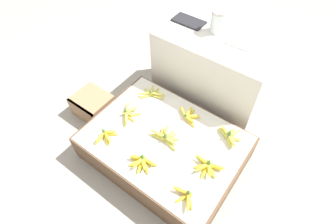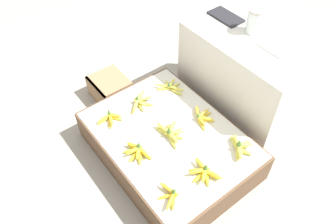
% 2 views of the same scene
% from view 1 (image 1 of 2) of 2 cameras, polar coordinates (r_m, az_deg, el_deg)
% --- Properties ---
extents(ground_plane, '(10.00, 10.00, 0.00)m').
position_cam_1_polar(ground_plane, '(2.28, -0.69, -9.36)').
color(ground_plane, gray).
extents(display_platform, '(1.21, 0.89, 0.26)m').
position_cam_1_polar(display_platform, '(2.16, -0.72, -7.63)').
color(display_platform, brown).
rests_on(display_platform, ground_plane).
extents(back_vendor_table, '(1.00, 0.53, 0.71)m').
position_cam_1_polar(back_vendor_table, '(2.45, 9.58, 8.66)').
color(back_vendor_table, beige).
rests_on(back_vendor_table, ground_plane).
extents(wooden_crate, '(0.33, 0.29, 0.20)m').
position_cam_1_polar(wooden_crate, '(2.58, -16.07, 1.52)').
color(wooden_crate, '#997551').
rests_on(wooden_crate, ground_plane).
extents(banana_bunch_front_left, '(0.14, 0.19, 0.09)m').
position_cam_1_polar(banana_bunch_front_left, '(2.09, -13.41, -5.09)').
color(banana_bunch_front_left, gold).
rests_on(banana_bunch_front_left, display_platform).
extents(banana_bunch_front_midleft, '(0.21, 0.15, 0.10)m').
position_cam_1_polar(banana_bunch_front_midleft, '(1.92, -5.65, -10.70)').
color(banana_bunch_front_midleft, yellow).
rests_on(banana_bunch_front_midleft, display_platform).
extents(banana_bunch_front_midright, '(0.20, 0.15, 0.09)m').
position_cam_1_polar(banana_bunch_front_midright, '(1.81, 3.87, -17.73)').
color(banana_bunch_front_midright, gold).
rests_on(banana_bunch_front_midright, display_platform).
extents(banana_bunch_middle_left, '(0.20, 0.24, 0.09)m').
position_cam_1_polar(banana_bunch_middle_left, '(2.20, -8.56, -0.20)').
color(banana_bunch_middle_left, '#DBCC4C').
rests_on(banana_bunch_middle_left, display_platform).
extents(banana_bunch_middle_midleft, '(0.26, 0.17, 0.10)m').
position_cam_1_polar(banana_bunch_middle_midleft, '(2.03, -0.39, -5.43)').
color(banana_bunch_middle_midleft, gold).
rests_on(banana_bunch_middle_midleft, display_platform).
extents(banana_bunch_middle_midright, '(0.24, 0.17, 0.10)m').
position_cam_1_polar(banana_bunch_middle_midright, '(1.92, 8.64, -11.54)').
color(banana_bunch_middle_midright, yellow).
rests_on(banana_bunch_middle_midright, display_platform).
extents(banana_bunch_back_left, '(0.23, 0.21, 0.08)m').
position_cam_1_polar(banana_bunch_back_left, '(2.33, -3.60, 4.08)').
color(banana_bunch_back_left, gold).
rests_on(banana_bunch_back_left, display_platform).
extents(banana_bunch_back_midleft, '(0.22, 0.17, 0.08)m').
position_cam_1_polar(banana_bunch_back_midleft, '(2.16, 4.50, -0.74)').
color(banana_bunch_back_midleft, gold).
rests_on(banana_bunch_back_midleft, display_platform).
extents(banana_bunch_back_midright, '(0.22, 0.20, 0.11)m').
position_cam_1_polar(banana_bunch_back_midright, '(2.08, 13.31, -5.00)').
color(banana_bunch_back_midright, gold).
rests_on(banana_bunch_back_midright, display_platform).
extents(glass_jar, '(0.12, 0.12, 0.19)m').
position_cam_1_polar(glass_jar, '(2.27, 10.84, 18.85)').
color(glass_jar, silver).
rests_on(glass_jar, back_vendor_table).
extents(foam_tray_white, '(0.22, 0.16, 0.02)m').
position_cam_1_polar(foam_tray_white, '(2.23, 15.50, 14.60)').
color(foam_tray_white, white).
rests_on(foam_tray_white, back_vendor_table).
extents(foam_tray_dark, '(0.28, 0.15, 0.02)m').
position_cam_1_polar(foam_tray_dark, '(2.40, 4.52, 19.10)').
color(foam_tray_dark, '#232328').
rests_on(foam_tray_dark, back_vendor_table).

